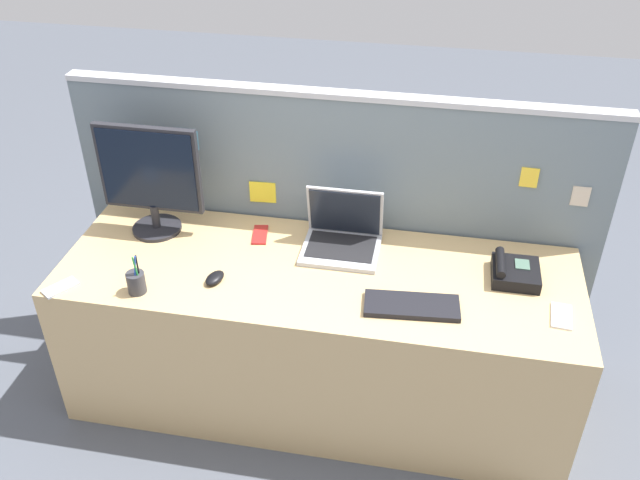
{
  "coord_description": "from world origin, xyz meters",
  "views": [
    {
      "loc": [
        0.42,
        -2.22,
        2.41
      ],
      "look_at": [
        0.0,
        0.05,
        0.83
      ],
      "focal_mm": 38.72,
      "sensor_mm": 36.0,
      "label": 1
    }
  ],
  "objects_px": {
    "laptop": "(342,234)",
    "computer_mouse_right_hand": "(215,278)",
    "cell_phone_silver_slab": "(60,288)",
    "pen_cup": "(136,282)",
    "keyboard_main": "(412,306)",
    "cell_phone_red_case": "(260,235)",
    "desktop_monitor": "(150,176)",
    "desk_phone": "(514,272)",
    "cell_phone_white_slab": "(561,316)"
  },
  "relations": [
    {
      "from": "cell_phone_red_case",
      "to": "cell_phone_white_slab",
      "type": "bearing_deg",
      "value": -24.24
    },
    {
      "from": "cell_phone_red_case",
      "to": "cell_phone_silver_slab",
      "type": "relative_size",
      "value": 1.06
    },
    {
      "from": "desktop_monitor",
      "to": "laptop",
      "type": "height_order",
      "value": "desktop_monitor"
    },
    {
      "from": "cell_phone_silver_slab",
      "to": "keyboard_main",
      "type": "bearing_deg",
      "value": 39.89
    },
    {
      "from": "computer_mouse_right_hand",
      "to": "cell_phone_silver_slab",
      "type": "xyz_separation_m",
      "value": [
        -0.59,
        -0.16,
        -0.01
      ]
    },
    {
      "from": "pen_cup",
      "to": "keyboard_main",
      "type": "bearing_deg",
      "value": 5.25
    },
    {
      "from": "desktop_monitor",
      "to": "cell_phone_red_case",
      "type": "height_order",
      "value": "desktop_monitor"
    },
    {
      "from": "laptop",
      "to": "computer_mouse_right_hand",
      "type": "distance_m",
      "value": 0.57
    },
    {
      "from": "laptop",
      "to": "pen_cup",
      "type": "bearing_deg",
      "value": -148.41
    },
    {
      "from": "pen_cup",
      "to": "computer_mouse_right_hand",
      "type": "bearing_deg",
      "value": 23.36
    },
    {
      "from": "laptop",
      "to": "cell_phone_red_case",
      "type": "relative_size",
      "value": 2.24
    },
    {
      "from": "keyboard_main",
      "to": "cell_phone_white_slab",
      "type": "xyz_separation_m",
      "value": [
        0.56,
        0.05,
        -0.01
      ]
    },
    {
      "from": "desk_phone",
      "to": "cell_phone_red_case",
      "type": "relative_size",
      "value": 1.34
    },
    {
      "from": "pen_cup",
      "to": "cell_phone_white_slab",
      "type": "bearing_deg",
      "value": 5.21
    },
    {
      "from": "keyboard_main",
      "to": "pen_cup",
      "type": "distance_m",
      "value": 1.07
    },
    {
      "from": "desktop_monitor",
      "to": "cell_phone_red_case",
      "type": "distance_m",
      "value": 0.53
    },
    {
      "from": "desk_phone",
      "to": "cell_phone_silver_slab",
      "type": "xyz_separation_m",
      "value": [
        -1.76,
        -0.4,
        -0.03
      ]
    },
    {
      "from": "computer_mouse_right_hand",
      "to": "cell_phone_red_case",
      "type": "height_order",
      "value": "computer_mouse_right_hand"
    },
    {
      "from": "laptop",
      "to": "computer_mouse_right_hand",
      "type": "xyz_separation_m",
      "value": [
        -0.46,
        -0.34,
        -0.05
      ]
    },
    {
      "from": "desk_phone",
      "to": "computer_mouse_right_hand",
      "type": "xyz_separation_m",
      "value": [
        -1.18,
        -0.24,
        -0.02
      ]
    },
    {
      "from": "laptop",
      "to": "cell_phone_silver_slab",
      "type": "relative_size",
      "value": 2.37
    },
    {
      "from": "laptop",
      "to": "keyboard_main",
      "type": "height_order",
      "value": "laptop"
    },
    {
      "from": "computer_mouse_right_hand",
      "to": "pen_cup",
      "type": "height_order",
      "value": "pen_cup"
    },
    {
      "from": "laptop",
      "to": "keyboard_main",
      "type": "relative_size",
      "value": 0.9
    },
    {
      "from": "computer_mouse_right_hand",
      "to": "cell_phone_silver_slab",
      "type": "bearing_deg",
      "value": -149.09
    },
    {
      "from": "computer_mouse_right_hand",
      "to": "desktop_monitor",
      "type": "bearing_deg",
      "value": 154.76
    },
    {
      "from": "desk_phone",
      "to": "keyboard_main",
      "type": "bearing_deg",
      "value": -145.95
    },
    {
      "from": "desktop_monitor",
      "to": "cell_phone_silver_slab",
      "type": "relative_size",
      "value": 3.62
    },
    {
      "from": "desktop_monitor",
      "to": "keyboard_main",
      "type": "relative_size",
      "value": 1.37
    },
    {
      "from": "pen_cup",
      "to": "cell_phone_red_case",
      "type": "distance_m",
      "value": 0.6
    },
    {
      "from": "desk_phone",
      "to": "cell_phone_red_case",
      "type": "distance_m",
      "value": 1.09
    },
    {
      "from": "pen_cup",
      "to": "cell_phone_red_case",
      "type": "bearing_deg",
      "value": 51.64
    },
    {
      "from": "desktop_monitor",
      "to": "computer_mouse_right_hand",
      "type": "height_order",
      "value": "desktop_monitor"
    },
    {
      "from": "cell_phone_red_case",
      "to": "cell_phone_silver_slab",
      "type": "height_order",
      "value": "same"
    },
    {
      "from": "desktop_monitor",
      "to": "desk_phone",
      "type": "height_order",
      "value": "desktop_monitor"
    },
    {
      "from": "computer_mouse_right_hand",
      "to": "pen_cup",
      "type": "relative_size",
      "value": 0.57
    },
    {
      "from": "desktop_monitor",
      "to": "computer_mouse_right_hand",
      "type": "bearing_deg",
      "value": -41.1
    },
    {
      "from": "pen_cup",
      "to": "cell_phone_white_slab",
      "type": "distance_m",
      "value": 1.63
    },
    {
      "from": "pen_cup",
      "to": "laptop",
      "type": "bearing_deg",
      "value": 31.59
    },
    {
      "from": "desk_phone",
      "to": "desktop_monitor",
      "type": "bearing_deg",
      "value": 176.97
    },
    {
      "from": "laptop",
      "to": "cell_phone_red_case",
      "type": "distance_m",
      "value": 0.37
    },
    {
      "from": "cell_phone_white_slab",
      "to": "cell_phone_red_case",
      "type": "bearing_deg",
      "value": 170.77
    },
    {
      "from": "laptop",
      "to": "desk_phone",
      "type": "bearing_deg",
      "value": -7.64
    },
    {
      "from": "keyboard_main",
      "to": "cell_phone_white_slab",
      "type": "relative_size",
      "value": 2.52
    },
    {
      "from": "pen_cup",
      "to": "cell_phone_red_case",
      "type": "xyz_separation_m",
      "value": [
        0.37,
        0.47,
        -0.04
      ]
    },
    {
      "from": "desk_phone",
      "to": "keyboard_main",
      "type": "distance_m",
      "value": 0.47
    },
    {
      "from": "desk_phone",
      "to": "cell_phone_silver_slab",
      "type": "bearing_deg",
      "value": -167.28
    },
    {
      "from": "computer_mouse_right_hand",
      "to": "cell_phone_white_slab",
      "type": "height_order",
      "value": "computer_mouse_right_hand"
    },
    {
      "from": "cell_phone_red_case",
      "to": "pen_cup",
      "type": "bearing_deg",
      "value": -138.14
    },
    {
      "from": "desk_phone",
      "to": "cell_phone_silver_slab",
      "type": "relative_size",
      "value": 1.42
    }
  ]
}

